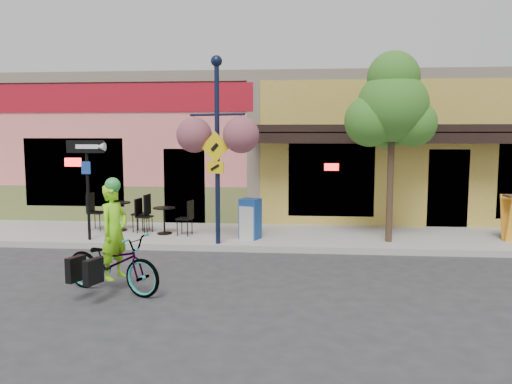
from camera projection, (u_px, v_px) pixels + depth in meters
The scene contains 13 objects.
ground at pixel (284, 258), 10.90m from camera, with size 90.00×90.00×0.00m, color #2D2D30.
sidewalk at pixel (287, 237), 12.87m from camera, with size 24.00×3.00×0.15m, color #9E9B93.
curb at pixel (285, 249), 11.44m from camera, with size 24.00×0.12×0.15m, color #A8A59E.
building at pixel (291, 147), 18.07m from camera, with size 18.20×8.20×4.50m, color #F07876, non-canonical shape.
bicycle at pixel (112, 263), 8.49m from camera, with size 0.68×1.94×1.02m, color maroon.
cyclist_rider at pixel (115, 246), 8.45m from camera, with size 0.59×0.39×1.62m, color #8EF519.
lamp_post at pixel (217, 151), 11.48m from camera, with size 1.38×0.55×4.34m, color #101933, non-canonical shape.
one_way_sign at pixel (88, 190), 12.01m from camera, with size 0.92×0.20×2.41m, color black, non-canonical shape.
cafe_set_left at pixel (119, 212), 13.25m from camera, with size 1.67×0.84×1.00m, color black, non-canonical shape.
cafe_set_right at pixel (164, 217), 12.81m from camera, with size 1.51×0.75×0.90m, color black, non-canonical shape.
newspaper_box_blue at pixel (250, 219), 12.21m from camera, with size 0.45×0.40×0.99m, color navy, non-canonical shape.
newspaper_box_grey at pixel (249, 222), 12.20m from camera, with size 0.38×0.35×0.82m, color #B3B3B3, non-canonical shape.
street_tree at pixel (391, 147), 11.68m from camera, with size 1.76×1.76×4.52m, color #3D7A26, non-canonical shape.
Camera 1 is at (0.33, -10.68, 2.67)m, focal length 35.00 mm.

